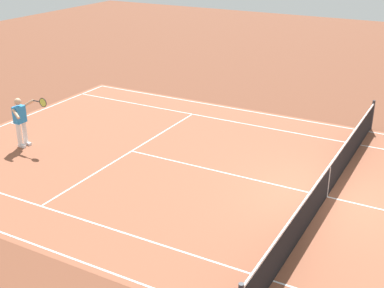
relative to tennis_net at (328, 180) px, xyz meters
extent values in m
plane|color=brown|center=(0.00, 0.00, -0.49)|extent=(60.00, 60.00, 0.00)
cube|color=#935138|center=(0.00, 0.00, -0.49)|extent=(24.20, 11.40, 0.00)
cube|color=white|center=(11.90, 0.00, -0.49)|extent=(0.05, 11.00, 0.01)
cube|color=white|center=(0.00, -5.50, -0.49)|extent=(23.80, 0.05, 0.01)
cube|color=white|center=(0.00, -4.11, -0.49)|extent=(23.80, 0.05, 0.01)
cube|color=white|center=(0.00, 4.11, -0.49)|extent=(23.80, 0.05, 0.01)
cube|color=white|center=(6.40, 0.00, -0.49)|extent=(0.05, 8.22, 0.01)
cube|color=white|center=(0.00, 0.00, -0.49)|extent=(12.80, 0.05, 0.01)
cube|color=white|center=(11.75, 0.00, -0.49)|extent=(0.30, 0.05, 0.01)
cylinder|color=#2D2D33|center=(0.00, -5.80, 0.05)|extent=(0.10, 0.10, 1.08)
cube|color=black|center=(0.00, 0.00, -0.05)|extent=(0.02, 11.60, 0.88)
cube|color=white|center=(0.00, 0.00, 0.46)|extent=(0.04, 11.60, 0.06)
cube|color=white|center=(0.00, 0.00, -0.05)|extent=(0.04, 0.06, 0.88)
cylinder|color=white|center=(9.84, 1.47, -0.04)|extent=(0.15, 0.15, 0.74)
cube|color=white|center=(9.78, 1.47, -0.45)|extent=(0.28, 0.12, 0.09)
cylinder|color=white|center=(9.83, 1.23, -0.04)|extent=(0.15, 0.15, 0.74)
cube|color=white|center=(9.77, 1.23, -0.45)|extent=(0.28, 0.12, 0.09)
cube|color=#2884D1|center=(9.83, 1.35, 0.61)|extent=(0.25, 0.39, 0.56)
sphere|color=#DBAA84|center=(9.83, 1.35, 1.04)|extent=(0.23, 0.23, 0.23)
cylinder|color=#DBAA84|center=(9.67, 1.64, 0.74)|extent=(0.41, 0.23, 0.26)
cylinder|color=#DBAA84|center=(9.65, 1.08, 0.94)|extent=(0.42, 0.21, 0.30)
cylinder|color=#232326|center=(9.33, 1.03, 1.05)|extent=(0.28, 0.04, 0.04)
torus|color=#232326|center=(9.04, 1.04, 1.05)|extent=(0.31, 0.03, 0.31)
cylinder|color=#C6D84C|center=(9.04, 1.04, 1.05)|extent=(0.27, 0.01, 0.27)
sphere|color=#CCE01E|center=(0.39, 2.89, -0.46)|extent=(0.07, 0.07, 0.07)
camera|label=1|loc=(-2.74, 12.53, 6.22)|focal=48.32mm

